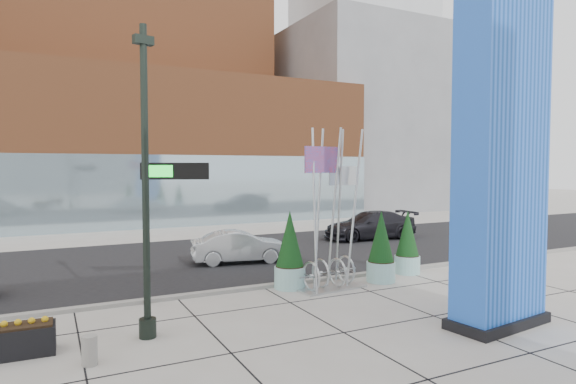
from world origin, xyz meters
name	(u,v)px	position (x,y,z in m)	size (l,w,h in m)	color
ground	(291,327)	(0.00, 0.00, 0.00)	(160.00, 160.00, 0.00)	#9E9991
street_asphalt	(189,260)	(0.00, 10.00, 0.01)	(80.00, 12.00, 0.02)	black
curb_edge	(237,290)	(0.00, 4.00, 0.06)	(80.00, 0.30, 0.12)	gray
tower_podium	(143,150)	(1.00, 27.00, 5.50)	(34.00, 10.00, 11.00)	#9A532C
tower_glass_front	(156,192)	(1.00, 22.20, 2.50)	(34.00, 0.60, 5.00)	#8CA5B2
building_grey_parking	(370,123)	(26.00, 32.00, 9.00)	(20.00, 18.00, 18.00)	slate
building_pale_office	(362,7)	(36.00, 48.00, 27.50)	(16.00, 16.00, 55.00)	#B2B7BC
blue_pylon	(501,148)	(4.94, -2.34, 4.66)	(3.03, 1.63, 9.65)	#0B44B1
lamp_post	(146,212)	(-3.48, 0.87, 3.09)	(0.51, 0.42, 7.56)	black
public_art_sculpture	(330,246)	(3.03, 3.00, 1.45)	(2.54, 1.45, 5.52)	silver
concrete_bollard	(90,350)	(-4.89, -0.27, 0.31)	(0.32, 0.32, 0.63)	gray
overhead_street_sign	(169,183)	(-2.27, 3.80, 3.70)	(1.95, 0.91, 4.30)	black
round_planter_east	(407,244)	(6.97, 3.60, 1.17)	(0.99, 0.99, 2.48)	#9CD1CE
round_planter_mid	(381,248)	(5.20, 2.97, 1.23)	(1.04, 1.04, 2.60)	#9CD1CE
round_planter_west	(290,252)	(1.80, 3.60, 1.27)	(1.07, 1.07, 2.69)	#9CD1CE
box_planter_north	(18,339)	(-6.25, 1.00, 0.38)	(1.51, 0.79, 0.82)	black
car_silver_mid	(240,247)	(1.84, 8.47, 0.69)	(1.46, 4.18, 1.38)	#B5B9BD
car_dark_east	(370,225)	(11.03, 11.57, 0.79)	(2.23, 5.48, 1.59)	black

